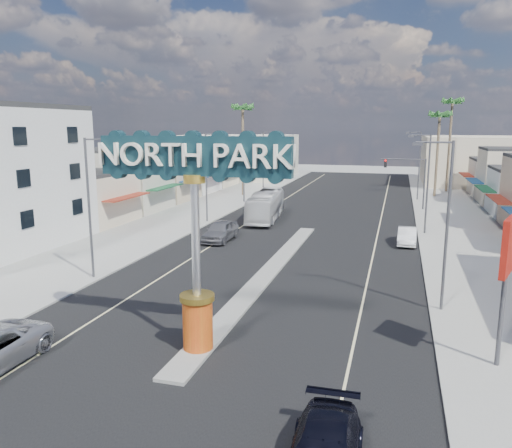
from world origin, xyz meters
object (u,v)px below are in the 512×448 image
Objects in this scene: streetlight_r_near at (444,218)px; palm_right_mid at (440,119)px; streetlight_l_mid at (208,173)px; car_parked_right at (407,236)px; streetlight_r_far at (418,162)px; palm_right_far at (452,107)px; car_parked_left at (220,231)px; bank_pylon_sign at (507,255)px; traffic_signal_left at (257,170)px; streetlight_r_mid at (426,179)px; traffic_signal_right at (409,173)px; gateway_sign at (195,219)px; streetlight_l_far at (264,159)px; palm_left_far at (243,113)px; city_bus at (266,206)px; streetlight_l_near at (91,201)px.

palm_right_mid is at bearing 86.81° from streetlight_r_near.
car_parked_right is at bearing -12.96° from streetlight_l_mid.
palm_right_far is (4.57, 10.00, 7.32)m from streetlight_r_far.
bank_pylon_sign reaches higher than car_parked_left.
traffic_signal_left is 1.41× the size of car_parked_right.
streetlight_r_mid is 26.11m from bank_pylon_sign.
palm_right_far is (5.82, 18.01, 8.11)m from traffic_signal_right.
palm_right_mid is (13.00, 54.02, 4.67)m from gateway_sign.
traffic_signal_left is 1.00× the size of traffic_signal_right.
streetlight_l_mid and streetlight_l_far have the same top height.
streetlight_r_near reaches higher than traffic_signal_left.
palm_left_far is 21.19m from city_bus.
palm_right_mid reaches higher than streetlight_l_mid.
car_parked_right is (19.43, 15.53, -4.37)m from streetlight_l_near.
car_parked_left is at bearing 143.45° from streetlight_r_near.
palm_right_mid is 52.38m from bank_pylon_sign.
gateway_sign reaches higher than streetlight_l_near.
palm_left_far is 0.93× the size of palm_right_far.
palm_left_far reaches higher than streetlight_r_mid.
palm_right_mid is (23.43, 26.00, 5.54)m from streetlight_l_mid.
palm_right_far is 58.61m from bank_pylon_sign.
car_parked_left is 10.64m from city_bus.
streetlight_r_near reaches higher than car_parked_right.
traffic_signal_right is at bearing -107.90° from palm_right_far.
city_bus is at bearing 30.10° from streetlight_l_mid.
traffic_signal_left is at bearing 180.00° from traffic_signal_right.
gateway_sign is at bearing -104.03° from palm_right_far.
palm_right_far is at bearing 65.45° from streetlight_r_far.
streetlight_l_far is at bearing 180.00° from streetlight_r_far.
car_parked_left is 26.62m from bank_pylon_sign.
car_parked_right is at bearing -53.72° from streetlight_l_far.
streetlight_l_mid is at bearing 136.21° from streetlight_r_near.
car_parked_left is at bearing 154.20° from bank_pylon_sign.
streetlight_r_mid is (0.00, 20.00, 0.00)m from streetlight_r_near.
gateway_sign is 1.53× the size of traffic_signal_right.
gateway_sign is 1.02× the size of streetlight_r_near.
car_parked_left is (-16.85, -29.51, -4.19)m from streetlight_r_far.
palm_right_mid is at bearing 72.37° from traffic_signal_right.
streetlight_l_mid is 7.04m from city_bus.
streetlight_r_mid is (10.43, 28.02, -0.86)m from gateway_sign.
palm_left_far reaches higher than streetlight_r_far.
palm_left_far is (-3.82, 6.01, 7.22)m from traffic_signal_left.
car_parked_left is at bearing -82.24° from streetlight_l_far.
traffic_signal_right is at bearing 0.00° from traffic_signal_left.
gateway_sign is 29.91m from streetlight_r_mid.
traffic_signal_left is at bearing 102.33° from gateway_sign.
gateway_sign is at bearing -110.42° from streetlight_r_mid.
traffic_signal_left is at bearing 87.90° from streetlight_l_near.
palm_left_far is 3.09× the size of car_parked_right.
traffic_signal_right is at bearing 31.72° from city_bus.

